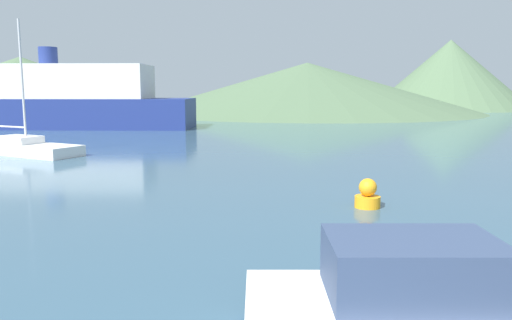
{
  "coord_description": "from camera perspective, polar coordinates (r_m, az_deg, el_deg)",
  "views": [
    {
      "loc": [
        -1.13,
        -2.64,
        3.6
      ],
      "look_at": [
        0.64,
        14.0,
        1.2
      ],
      "focal_mm": 35.0,
      "sensor_mm": 36.0,
      "label": 1
    }
  ],
  "objects": [
    {
      "name": "motorboat_near",
      "position": [
        7.97,
        24.33,
        -15.65
      ],
      "size": [
        6.6,
        2.59,
        2.12
      ],
      "rotation": [
        0.0,
        0.0,
        -0.11
      ],
      "color": "white",
      "rests_on": "ground_plane"
    },
    {
      "name": "sailboat_inner",
      "position": [
        30.76,
        -25.43,
        1.38
      ],
      "size": [
        7.81,
        6.24,
        7.29
      ],
      "rotation": [
        0.0,
        0.0,
        -0.59
      ],
      "color": "white",
      "rests_on": "ground_plane"
    },
    {
      "name": "hill_east",
      "position": [
        78.24,
        5.85,
        8.25
      ],
      "size": [
        51.96,
        51.96,
        7.57
      ],
      "color": "#4C6647",
      "rests_on": "ground_plane"
    },
    {
      "name": "hill_central",
      "position": [
        80.78,
        -25.2,
        7.74
      ],
      "size": [
        43.48,
        43.48,
        8.19
      ],
      "color": "#4C6647",
      "rests_on": "ground_plane"
    },
    {
      "name": "ferry_distant",
      "position": [
        50.27,
        -22.42,
        6.33
      ],
      "size": [
        26.74,
        9.96,
        7.36
      ],
      "rotation": [
        0.0,
        0.0,
        -0.13
      ],
      "color": "navy",
      "rests_on": "ground_plane"
    },
    {
      "name": "hill_far_east",
      "position": [
        95.37,
        21.23,
        9.08
      ],
      "size": [
        27.35,
        27.35,
        12.09
      ],
      "color": "#4C6647",
      "rests_on": "ground_plane"
    },
    {
      "name": "buoy_marker",
      "position": [
        15.61,
        12.63,
        -3.98
      ],
      "size": [
        0.78,
        0.78,
        0.9
      ],
      "color": "orange",
      "rests_on": "ground_plane"
    }
  ]
}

